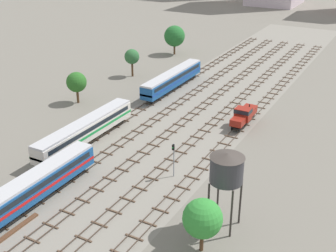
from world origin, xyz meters
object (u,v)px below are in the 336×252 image
object	(u,v)px
passenger_coach_far_left_midfar	(173,78)
signal_post_nearest	(174,156)
passenger_coach_left_nearest	(30,188)
water_tower	(227,168)
shunter_loco_centre_right_mid	(244,115)
passenger_coach_far_left_near	(86,129)

from	to	relation	value
passenger_coach_far_left_midfar	signal_post_nearest	bearing A→B (deg)	-61.30
passenger_coach_left_nearest	water_tower	distance (m)	24.88
passenger_coach_left_nearest	shunter_loco_centre_right_mid	size ratio (longest dim) A/B	2.60
signal_post_nearest	passenger_coach_far_left_midfar	bearing A→B (deg)	118.70
shunter_loco_centre_right_mid	signal_post_nearest	world-z (taller)	signal_post_nearest
water_tower	signal_post_nearest	world-z (taller)	water_tower
passenger_coach_far_left_midfar	water_tower	bearing A→B (deg)	-54.28
passenger_coach_left_nearest	passenger_coach_far_left_near	bearing A→B (deg)	106.14
passenger_coach_left_nearest	signal_post_nearest	world-z (taller)	signal_post_nearest
shunter_loco_centre_right_mid	water_tower	distance (m)	30.38
passenger_coach_left_nearest	water_tower	size ratio (longest dim) A/B	2.24
passenger_coach_left_nearest	shunter_loco_centre_right_mid	xyz separation A→B (m)	(14.95, 36.61, -0.60)
passenger_coach_far_left_near	passenger_coach_far_left_midfar	size ratio (longest dim) A/B	1.00
passenger_coach_far_left_midfar	signal_post_nearest	distance (m)	36.32
passenger_coach_far_left_near	passenger_coach_far_left_midfar	world-z (taller)	same
water_tower	signal_post_nearest	bearing A→B (deg)	146.22
passenger_coach_far_left_midfar	water_tower	size ratio (longest dim) A/B	2.24
shunter_loco_centre_right_mid	signal_post_nearest	distance (m)	21.83
passenger_coach_left_nearest	shunter_loco_centre_right_mid	world-z (taller)	passenger_coach_left_nearest
signal_post_nearest	passenger_coach_left_nearest	bearing A→B (deg)	-129.78
passenger_coach_far_left_near	shunter_loco_centre_right_mid	bearing A→B (deg)	44.21
passenger_coach_left_nearest	shunter_loco_centre_right_mid	bearing A→B (deg)	67.79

